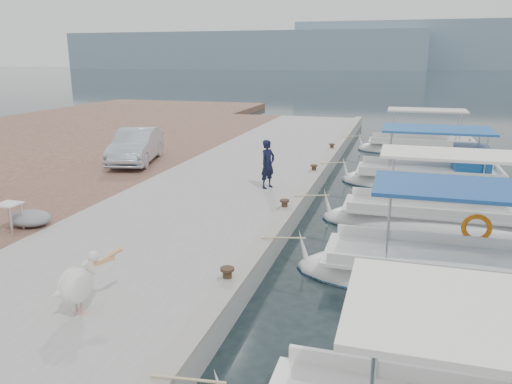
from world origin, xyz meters
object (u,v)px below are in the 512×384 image
(fishing_caique_e, at_px, (420,150))
(parked_car, at_px, (136,146))
(fishing_caique_b, at_px, (464,281))
(pelican, at_px, (78,284))
(fishing_caique_c, at_px, (448,225))
(fishing_caique_d, at_px, (431,181))
(fisherman, at_px, (268,164))

(fishing_caique_e, relative_size, parked_car, 1.51)
(fishing_caique_b, distance_m, pelican, 7.90)
(fishing_caique_c, distance_m, fishing_caique_d, 5.09)
(fisherman, distance_m, parked_car, 6.86)
(fishing_caique_d, height_order, fishing_caique_e, same)
(pelican, xyz_separation_m, fisherman, (0.94, 9.19, 0.29))
(fishing_caique_b, relative_size, parked_car, 1.73)
(parked_car, bearing_deg, pelican, -79.78)
(fishing_caique_e, height_order, pelican, fishing_caique_e)
(fishing_caique_e, bearing_deg, fishing_caique_d, -88.54)
(fishing_caique_b, height_order, pelican, fishing_caique_b)
(fisherman, bearing_deg, fishing_caique_d, -28.10)
(fishing_caique_e, xyz_separation_m, parked_car, (-11.67, -8.47, 1.08))
(fishing_caique_d, xyz_separation_m, fishing_caique_e, (-0.18, 7.17, -0.07))
(fishing_caique_e, bearing_deg, fishing_caique_c, -87.94)
(fishing_caique_d, xyz_separation_m, fisherman, (-5.47, -3.82, 1.12))
(fishing_caique_d, bearing_deg, parked_car, -173.74)
(fishing_caique_b, xyz_separation_m, fisherman, (-5.76, 5.12, 1.20))
(fishing_caique_e, relative_size, pelican, 4.90)
(fisherman, bearing_deg, pelican, -158.88)
(fishing_caique_c, distance_m, parked_car, 12.74)
(pelican, bearing_deg, fishing_caique_d, 63.75)
(fishing_caique_c, distance_m, pelican, 10.40)
(fishing_caique_c, bearing_deg, pelican, -130.11)
(fishing_caique_b, distance_m, fishing_caique_e, 16.12)
(fishing_caique_c, xyz_separation_m, fisherman, (-5.73, 1.27, 1.20))
(fishing_caique_d, distance_m, pelican, 14.53)
(fishing_caique_c, bearing_deg, parked_car, 162.64)
(fisherman, bearing_deg, fishing_caique_e, 1.28)
(fishing_caique_c, xyz_separation_m, pelican, (-6.67, -7.92, 0.91))
(fishing_caique_b, xyz_separation_m, fishing_caique_e, (-0.47, 16.11, 0.00))
(fishing_caique_c, xyz_separation_m, parked_car, (-12.11, 3.79, 1.08))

